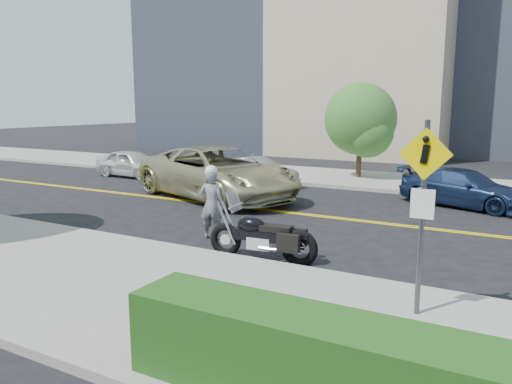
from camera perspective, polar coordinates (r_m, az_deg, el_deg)
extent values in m
plane|color=black|center=(15.39, 7.10, -2.74)|extent=(120.00, 120.00, 0.00)
cube|color=#9E9B91|center=(9.13, -11.23, -11.36)|extent=(60.00, 5.00, 0.15)
cube|color=#9E9B91|center=(22.39, 14.33, 1.22)|extent=(60.00, 5.00, 0.15)
cylinder|color=#4C4C51|center=(7.95, 18.43, -3.03)|extent=(0.08, 0.08, 3.00)
cube|color=#F9D800|center=(7.76, 18.80, 4.13)|extent=(0.78, 0.03, 0.78)
cube|color=white|center=(7.87, 18.49, -1.30)|extent=(0.35, 0.03, 0.45)
imported|color=silver|center=(12.58, -5.09, -1.44)|extent=(0.73, 0.57, 1.77)
sphere|color=white|center=(12.44, -5.15, 2.35)|extent=(0.32, 0.32, 0.32)
imported|color=#B3B183|center=(18.03, -4.40, 2.21)|extent=(7.41, 5.25, 1.88)
imported|color=silver|center=(24.11, -14.01, 3.19)|extent=(3.80, 1.69, 1.27)
imported|color=#97999E|center=(20.76, 0.10, 2.32)|extent=(3.79, 1.91, 1.19)
imported|color=navy|center=(17.96, 22.70, 0.41)|extent=(4.60, 2.96, 1.24)
cylinder|color=#382619|center=(22.68, 11.74, 5.70)|extent=(0.23, 0.23, 3.51)
sphere|color=#356E23|center=(22.63, 11.83, 8.18)|extent=(3.16, 3.16, 3.16)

